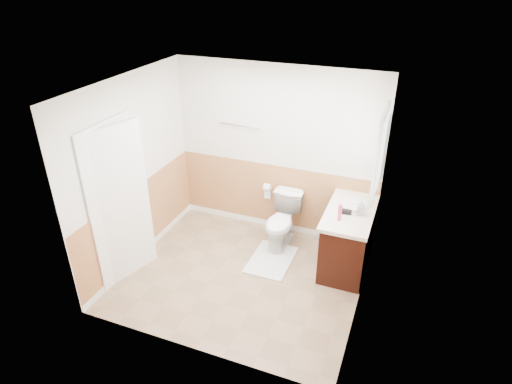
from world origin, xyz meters
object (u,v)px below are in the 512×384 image
at_px(toilet, 282,222).
at_px(lotion_bottle, 340,212).
at_px(soap_dispenser, 361,208).
at_px(vanity_cabinet, 348,240).
at_px(bath_mat, 271,260).

relative_size(toilet, lotion_bottle, 3.44).
bearing_deg(soap_dispenser, vanity_cabinet, 155.15).
xyz_separation_m(vanity_cabinet, lotion_bottle, (-0.10, -0.28, 0.56)).
relative_size(bath_mat, soap_dispenser, 3.98).
distance_m(bath_mat, vanity_cabinet, 1.08).
bearing_deg(bath_mat, lotion_bottle, 0.47).
height_order(toilet, lotion_bottle, lotion_bottle).
bearing_deg(lotion_bottle, vanity_cabinet, 70.30).
bearing_deg(lotion_bottle, soap_dispenser, 45.47).
height_order(bath_mat, lotion_bottle, lotion_bottle).
distance_m(toilet, bath_mat, 0.56).
relative_size(vanity_cabinet, lotion_bottle, 5.00).
bearing_deg(vanity_cabinet, lotion_bottle, -109.70).
distance_m(bath_mat, soap_dispenser, 1.46).
xyz_separation_m(toilet, soap_dispenser, (1.09, -0.20, 0.57)).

